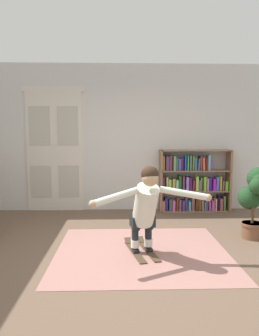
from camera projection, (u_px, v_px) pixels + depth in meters
ground_plane at (120, 260)px, 3.81m from camera, size 7.20×7.20×0.00m
back_wall at (120, 138)px, 6.24m from camera, size 6.00×0.10×2.90m
double_door at (54, 149)px, 6.17m from camera, size 1.22×0.05×2.45m
rug at (142, 252)px, 4.05m from camera, size 2.22×1.98×0.01m
bookshelf at (192, 183)px, 6.17m from camera, size 1.40×0.30×1.22m
potted_plant at (256, 193)px, 4.56m from camera, size 0.47×0.52×1.05m
skis_pair at (141, 250)px, 4.08m from camera, size 0.44×0.82×0.07m
person_skier at (146, 204)px, 3.81m from camera, size 1.46×0.76×1.09m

